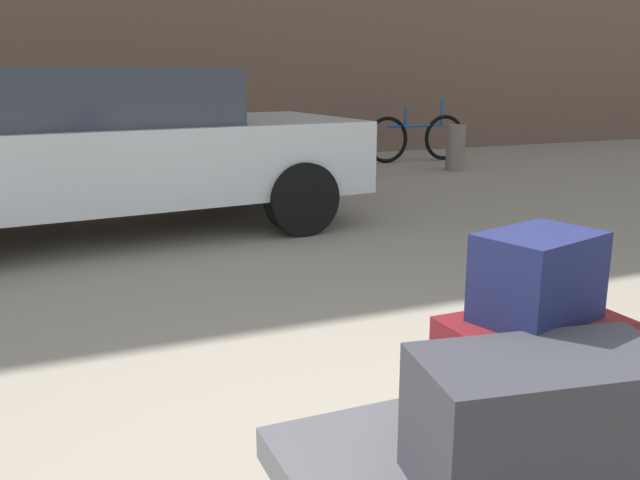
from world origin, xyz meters
name	(u,v)px	position (x,y,z in m)	size (l,w,h in m)	color
luggage_cart	(483,478)	(0.00, 0.00, 0.27)	(1.10, 0.79, 0.34)	#4C4C51
duffel_bag_maroon_center	(530,369)	(0.25, 0.13, 0.50)	(0.55, 0.29, 0.32)	maroon
duffel_bag_charcoal_rear_left	(545,420)	(0.06, -0.16, 0.52)	(0.67, 0.34, 0.36)	#2D2D33
duffel_bag_navy_topmost_pile	(538,277)	(0.25, 0.13, 0.80)	(0.36, 0.25, 0.27)	#191E47
parked_car	(103,147)	(-0.54, 4.73, 0.76)	(4.44, 2.22, 1.42)	silver
bicycle_leaning	(416,138)	(4.50, 7.97, 0.37)	(1.76, 0.08, 0.96)	black
bollard_kerb_near	(356,153)	(2.92, 6.87, 0.33)	(0.27, 0.27, 0.65)	#72665B
bollard_kerb_mid	(455,148)	(4.51, 6.87, 0.33)	(0.27, 0.27, 0.65)	#72665B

